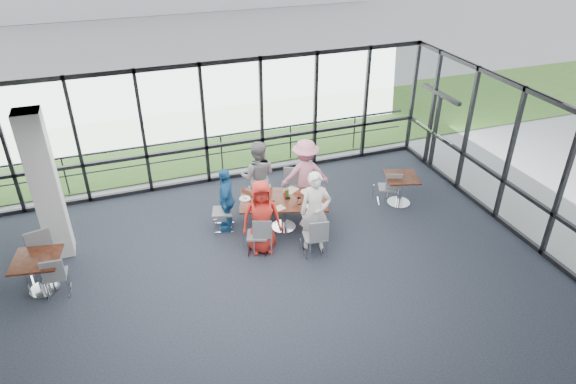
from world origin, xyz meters
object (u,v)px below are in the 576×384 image
object	(u,v)px
diner_far_right	(305,175)
diner_end	(226,199)
side_table_left	(37,264)
side_table_right	(401,181)
diner_near_left	(261,217)
diner_far_left	(258,177)
structural_column	(46,187)
chair_spare_lb	(39,260)
main_table	(284,204)
chair_main_fr	(298,188)
chair_main_nl	(257,235)
chair_spare_r	(387,187)
diner_near_right	(315,211)
chair_main_nr	(314,236)
chair_main_end	(223,211)
chair_spare_la	(55,275)
chair_main_fl	(262,190)

from	to	relation	value
diner_far_right	diner_end	distance (m)	2.01
side_table_left	side_table_right	world-z (taller)	same
diner_near_left	diner_far_left	xyz separation A→B (m)	(0.40, 1.58, 0.07)
structural_column	chair_spare_lb	bearing A→B (deg)	-110.31
main_table	diner_far_right	distance (m)	1.07
structural_column	chair_main_fr	bearing A→B (deg)	1.49
side_table_right	chair_main_fr	distance (m)	2.49
diner_end	chair_spare_lb	xyz separation A→B (m)	(-3.87, -0.57, -0.26)
diner_far_right	chair_spare_lb	distance (m)	5.93
side_table_right	chair_main_fr	world-z (taller)	chair_main_fr
chair_main_nl	diner_far_left	bearing A→B (deg)	92.17
main_table	diner_end	bearing A→B (deg)	178.81
chair_spare_r	main_table	bearing A→B (deg)	-153.33
side_table_right	diner_near_right	world-z (taller)	diner_near_right
side_table_left	diner_far_right	xyz separation A→B (m)	(5.84, 1.16, 0.25)
diner_end	chair_main_nr	size ratio (longest dim) A/B	1.75
side_table_right	chair_main_end	bearing A→B (deg)	175.11
side_table_left	diner_near_left	xyz separation A→B (m)	(4.35, -0.18, 0.20)
side_table_left	chair_main_fr	distance (m)	5.89
side_table_right	chair_main_end	size ratio (longest dim) A/B	1.05
side_table_left	chair_spare_r	size ratio (longest dim) A/B	1.16
chair_main_end	chair_main_fr	bearing A→B (deg)	118.34
chair_main_end	chair_spare_la	size ratio (longest dim) A/B	1.06
chair_spare_la	chair_main_fr	bearing A→B (deg)	19.44
structural_column	diner_end	xyz separation A→B (m)	(3.55, -0.31, -0.84)
diner_near_left	chair_spare_r	bearing A→B (deg)	23.95
chair_main_fr	chair_spare_r	bearing A→B (deg)	-170.77
main_table	chair_spare_lb	distance (m)	5.08
diner_far_right	diner_end	xyz separation A→B (m)	(-1.99, -0.28, -0.12)
diner_near_left	chair_main_fl	bearing A→B (deg)	83.18
main_table	chair_main_end	size ratio (longest dim) A/B	2.35
side_table_right	diner_end	size ratio (longest dim) A/B	0.63
diner_far_right	chair_spare_lb	size ratio (longest dim) A/B	1.77
chair_spare_la	diner_end	bearing A→B (deg)	20.50
side_table_left	diner_end	distance (m)	3.95
side_table_left	diner_far_left	size ratio (longest dim) A/B	0.54
diner_far_right	chair_main_fr	bearing A→B (deg)	-48.68
structural_column	chair_main_nr	bearing A→B (deg)	-20.25
chair_main_nl	chair_main_fl	size ratio (longest dim) A/B	0.91
diner_near_left	chair_spare_r	xyz separation A→B (m)	(3.45, 0.84, -0.41)
diner_end	chair_main_nl	size ratio (longest dim) A/B	1.78
chair_main_nl	chair_main_end	distance (m)	1.20
diner_far_right	chair_main_nl	distance (m)	2.16
diner_near_left	main_table	bearing A→B (deg)	52.75
diner_far_left	chair_main_fr	world-z (taller)	diner_far_left
main_table	chair_main_nl	world-z (taller)	chair_main_nl
side_table_right	chair_main_fl	xyz separation A→B (m)	(-3.22, 0.99, -0.15)
diner_far_left	diner_end	distance (m)	1.05
chair_main_fr	chair_spare_la	world-z (taller)	chair_main_fr
side_table_right	chair_spare_r	size ratio (longest dim) A/B	1.14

